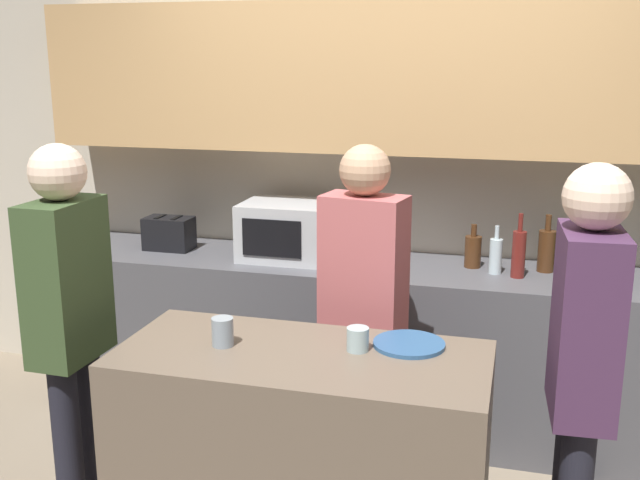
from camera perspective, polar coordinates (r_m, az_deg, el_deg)
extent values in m
cube|color=beige|center=(4.11, 5.86, 5.63)|extent=(6.40, 0.08, 2.70)
cube|color=tan|center=(3.87, 5.54, 12.20)|extent=(3.74, 0.32, 0.75)
cube|color=#4C4C51|center=(4.01, 4.71, -8.01)|extent=(3.60, 0.62, 0.89)
cube|color=brown|center=(2.87, -1.37, -17.05)|extent=(1.32, 0.60, 0.91)
cube|color=#B7BABC|center=(3.95, -2.12, 0.73)|extent=(0.52, 0.38, 0.30)
cube|color=black|center=(3.79, -3.72, 0.13)|extent=(0.31, 0.01, 0.19)
cube|color=black|center=(4.23, -11.43, 0.50)|extent=(0.26, 0.16, 0.18)
cube|color=black|center=(4.23, -12.10, 1.75)|extent=(0.02, 0.11, 0.01)
cube|color=black|center=(4.19, -10.88, 1.68)|extent=(0.02, 0.11, 0.01)
cylinder|color=#472814|center=(3.87, 11.57, -0.89)|extent=(0.08, 0.08, 0.16)
cylinder|color=#472814|center=(3.85, 11.65, 0.72)|extent=(0.03, 0.03, 0.06)
cylinder|color=silver|center=(3.78, 13.24, -1.22)|extent=(0.06, 0.06, 0.17)
cylinder|color=silver|center=(3.75, 13.34, 0.55)|extent=(0.02, 0.02, 0.07)
cylinder|color=maroon|center=(3.74, 14.89, -1.08)|extent=(0.07, 0.07, 0.23)
cylinder|color=maroon|center=(3.70, 15.04, 1.29)|extent=(0.02, 0.02, 0.09)
cylinder|color=#472814|center=(3.88, 16.86, -0.82)|extent=(0.08, 0.08, 0.21)
cylinder|color=#472814|center=(3.85, 17.01, 1.26)|extent=(0.03, 0.03, 0.08)
cylinder|color=#194723|center=(3.91, 18.74, -1.02)|extent=(0.08, 0.08, 0.19)
cylinder|color=#194723|center=(3.88, 18.88, 0.82)|extent=(0.03, 0.03, 0.07)
cylinder|color=#2D5684|center=(2.74, 6.80, -7.88)|extent=(0.26, 0.26, 0.01)
cylinder|color=#9FB8BA|center=(2.67, 2.89, -7.56)|extent=(0.08, 0.08, 0.09)
cylinder|color=#86949E|center=(2.73, -7.43, -6.95)|extent=(0.08, 0.08, 0.10)
cube|color=#472A48|center=(2.56, 19.60, -6.07)|extent=(0.21, 0.35, 0.62)
sphere|color=beige|center=(2.46, 20.38, 3.11)|extent=(0.21, 0.21, 0.21)
cylinder|color=black|center=(3.34, -16.98, -14.26)|extent=(0.11, 0.11, 0.79)
cylinder|color=black|center=(3.22, -18.59, -15.46)|extent=(0.11, 0.11, 0.79)
cube|color=#364A28|center=(3.01, -18.75, -2.96)|extent=(0.20, 0.34, 0.62)
sphere|color=beige|center=(2.93, -19.38, 4.91)|extent=(0.21, 0.21, 0.21)
cylinder|color=black|center=(3.33, 4.48, -13.82)|extent=(0.11, 0.11, 0.77)
cylinder|color=black|center=(3.39, 1.89, -13.31)|extent=(0.11, 0.11, 0.77)
cube|color=#B75B5B|center=(3.10, 3.34, -2.16)|extent=(0.37, 0.25, 0.61)
sphere|color=tan|center=(3.02, 3.45, 5.34)|extent=(0.21, 0.21, 0.21)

